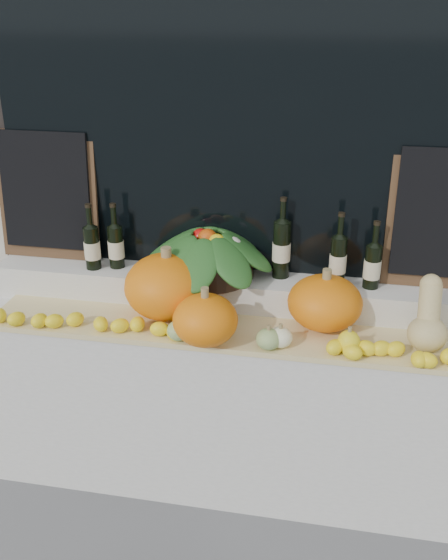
{
  "coord_description": "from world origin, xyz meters",
  "views": [
    {
      "loc": [
        0.45,
        -0.93,
        2.25
      ],
      "look_at": [
        0.0,
        1.45,
        1.12
      ],
      "focal_mm": 40.0,
      "sensor_mm": 36.0,
      "label": 1
    }
  ],
  "objects_px": {
    "pumpkin_left": "(168,286)",
    "butternut_squash": "(428,321)",
    "pumpkin_right": "(325,303)",
    "produce_bowl": "(208,253)",
    "wine_bottle_tall": "(281,249)"
  },
  "relations": [
    {
      "from": "butternut_squash",
      "to": "produce_bowl",
      "type": "bearing_deg",
      "value": 165.81
    },
    {
      "from": "pumpkin_left",
      "to": "produce_bowl",
      "type": "bearing_deg",
      "value": 50.28
    },
    {
      "from": "pumpkin_left",
      "to": "wine_bottle_tall",
      "type": "relative_size",
      "value": 1.01
    },
    {
      "from": "pumpkin_right",
      "to": "butternut_squash",
      "type": "relative_size",
      "value": 1.09
    },
    {
      "from": "pumpkin_left",
      "to": "butternut_squash",
      "type": "relative_size",
      "value": 1.3
    },
    {
      "from": "pumpkin_left",
      "to": "produce_bowl",
      "type": "distance_m",
      "value": 0.25
    },
    {
      "from": "butternut_squash",
      "to": "wine_bottle_tall",
      "type": "xyz_separation_m",
      "value": [
        -0.64,
        0.29,
        0.15
      ]
    },
    {
      "from": "produce_bowl",
      "to": "pumpkin_left",
      "type": "bearing_deg",
      "value": -129.72
    },
    {
      "from": "pumpkin_right",
      "to": "produce_bowl",
      "type": "height_order",
      "value": "produce_bowl"
    },
    {
      "from": "pumpkin_right",
      "to": "butternut_squash",
      "type": "height_order",
      "value": "butternut_squash"
    },
    {
      "from": "pumpkin_right",
      "to": "wine_bottle_tall",
      "type": "height_order",
      "value": "wine_bottle_tall"
    },
    {
      "from": "pumpkin_left",
      "to": "produce_bowl",
      "type": "relative_size",
      "value": 0.6
    },
    {
      "from": "wine_bottle_tall",
      "to": "pumpkin_left",
      "type": "bearing_deg",
      "value": -154.85
    },
    {
      "from": "butternut_squash",
      "to": "produce_bowl",
      "type": "relative_size",
      "value": 0.46
    },
    {
      "from": "pumpkin_right",
      "to": "wine_bottle_tall",
      "type": "relative_size",
      "value": 0.85
    }
  ]
}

